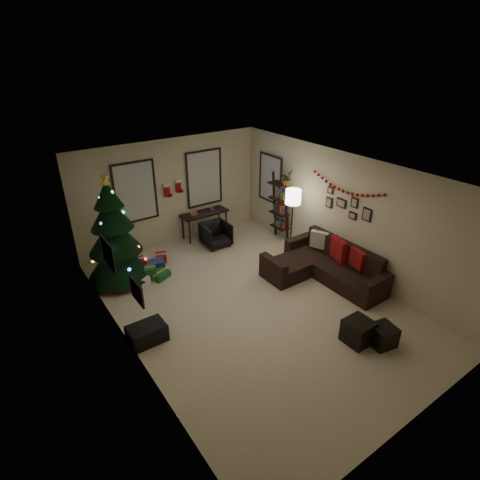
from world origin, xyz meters
name	(u,v)px	position (x,y,z in m)	size (l,w,h in m)	color
floor	(253,302)	(0.00, 0.00, 0.00)	(7.00, 7.00, 0.00)	beige
ceiling	(255,174)	(0.00, 0.00, 2.70)	(7.00, 7.00, 0.00)	white
wall_back	(171,192)	(0.00, 3.50, 1.35)	(5.00, 5.00, 0.00)	beige
wall_front	(426,351)	(0.00, -3.50, 1.35)	(5.00, 5.00, 0.00)	beige
wall_left	(125,286)	(-2.50, 0.00, 1.35)	(7.00, 7.00, 0.00)	beige
wall_right	(344,214)	(2.50, 0.00, 1.35)	(7.00, 7.00, 0.00)	beige
window_back_left	(135,192)	(-0.95, 3.47, 1.55)	(1.05, 0.06, 1.50)	#728CB2
window_back_right	(204,178)	(0.95, 3.47, 1.55)	(1.05, 0.06, 1.50)	#728CB2
window_right_wall	(271,179)	(2.47, 2.55, 1.50)	(0.06, 0.90, 1.30)	#728CB2
christmas_tree	(114,239)	(-1.91, 2.35, 1.04)	(1.35, 1.35, 2.51)	black
presents	(144,271)	(-1.41, 2.27, 0.12)	(1.50, 1.01, 0.30)	navy
sofa	(324,267)	(1.87, -0.13, 0.27)	(1.69, 2.47, 0.82)	black
pillow_red_a	(357,259)	(2.21, -0.73, 0.64)	(0.11, 0.40, 0.40)	maroon
pillow_red_b	(338,249)	(2.21, -0.20, 0.64)	(0.13, 0.49, 0.49)	maroon
pillow_cream	(319,240)	(2.21, 0.39, 0.63)	(0.12, 0.41, 0.41)	#BCAD98
ottoman_near	(358,331)	(0.82, -1.98, 0.22)	(0.45, 0.45, 0.43)	black
ottoman_far	(383,335)	(1.11, -2.28, 0.19)	(0.40, 0.40, 0.38)	black
desk	(204,215)	(0.77, 3.22, 0.62)	(1.30, 0.46, 0.70)	black
desk_chair	(216,234)	(0.72, 2.57, 0.32)	(0.61, 0.58, 0.63)	black
bookshelf	(280,208)	(2.30, 1.93, 0.88)	(0.30, 0.54, 1.83)	black
potted_plant	(286,176)	(2.30, 1.75, 1.80)	(0.43, 0.37, 0.48)	#4C4C4C
floor_lamp	(293,201)	(1.95, 1.08, 1.43)	(0.36, 0.36, 1.71)	black
art_map	(108,254)	(-2.48, 0.76, 1.57)	(0.04, 0.60, 0.50)	black
art_abstract	(137,292)	(-2.48, -0.47, 1.51)	(0.04, 0.45, 0.35)	black
gallery	(347,206)	(2.48, -0.07, 1.57)	(0.03, 1.25, 0.54)	black
garland	(346,187)	(2.45, 0.01, 1.99)	(0.08, 1.90, 0.30)	#A5140C
stocking_left	(167,190)	(-0.14, 3.43, 1.45)	(0.20, 0.05, 0.36)	#990F0C
stocking_right	(178,186)	(0.19, 3.46, 1.49)	(0.20, 0.05, 0.36)	#990F0C
storage_bin	(147,333)	(-2.21, 0.15, 0.16)	(0.65, 0.43, 0.33)	black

